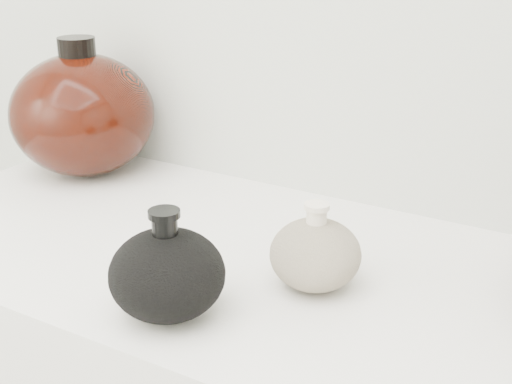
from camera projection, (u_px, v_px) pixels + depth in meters
The scene contains 3 objects.
black_gourd_vase at pixel (167, 274), 0.78m from camera, with size 0.15×0.15×0.13m.
cream_gourd_vase at pixel (315, 254), 0.85m from camera, with size 0.11×0.11×0.11m.
left_round_pot at pixel (83, 114), 1.20m from camera, with size 0.29×0.29×0.23m.
Camera 1 is at (0.38, 0.24, 1.32)m, focal length 50.00 mm.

